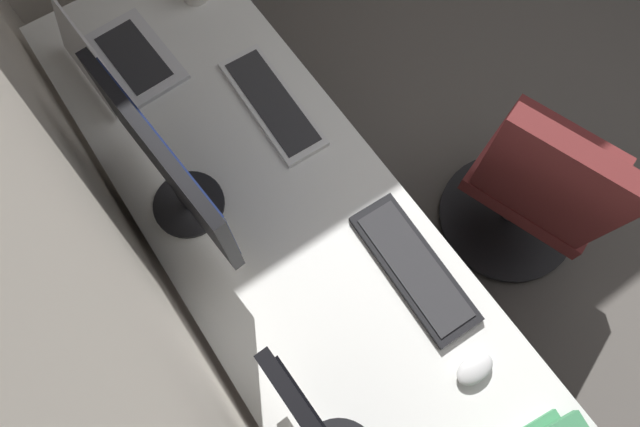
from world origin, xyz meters
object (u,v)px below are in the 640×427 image
keyboard_main (272,103)px  mouse_main (475,369)px  keyboard_spare (414,267)px  office_chair (536,190)px  drawer_pedestal (238,198)px  laptop_leftmost (115,58)px  monitor_primary (168,167)px

keyboard_main → mouse_main: mouse_main is taller
keyboard_spare → mouse_main: size_ratio=4.08×
keyboard_spare → office_chair: 0.66m
office_chair → drawer_pedestal: bearing=54.6°
keyboard_spare → mouse_main: 0.29m
laptop_leftmost → keyboard_spare: size_ratio=0.81×
monitor_primary → mouse_main: size_ratio=5.23×
laptop_leftmost → keyboard_main: laptop_leftmost is taller
laptop_leftmost → keyboard_spare: laptop_leftmost is taller
mouse_main → keyboard_main: bearing=-0.2°
keyboard_main → keyboard_spare: size_ratio=1.00×
monitor_primary → office_chair: (-0.49, -1.00, -0.51)m
keyboard_spare → office_chair: (0.01, -0.60, -0.28)m
office_chair → monitor_primary: bearing=64.0°
drawer_pedestal → mouse_main: size_ratio=6.68×
monitor_primary → keyboard_spare: (-0.50, -0.40, -0.23)m
monitor_primary → office_chair: size_ratio=0.56×
drawer_pedestal → keyboard_main: 0.45m
laptop_leftmost → office_chair: 1.43m
keyboard_spare → office_chair: office_chair is taller
drawer_pedestal → office_chair: office_chair is taller
mouse_main → office_chair: 0.76m
laptop_leftmost → mouse_main: 1.36m
drawer_pedestal → office_chair: size_ratio=0.72×
laptop_leftmost → keyboard_spare: (-1.03, -0.35, -0.04)m
mouse_main → drawer_pedestal: bearing=12.7°
monitor_primary → laptop_leftmost: 0.56m
keyboard_spare → mouse_main: mouse_main is taller
drawer_pedestal → office_chair: (-0.60, -0.84, 0.11)m
drawer_pedestal → laptop_leftmost: size_ratio=2.02×
laptop_leftmost → keyboard_main: 0.50m
drawer_pedestal → monitor_primary: (-0.11, 0.16, 0.62)m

